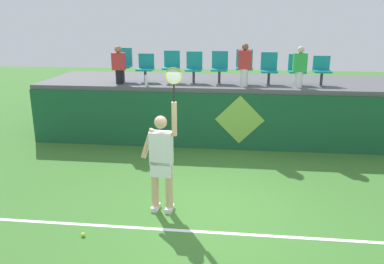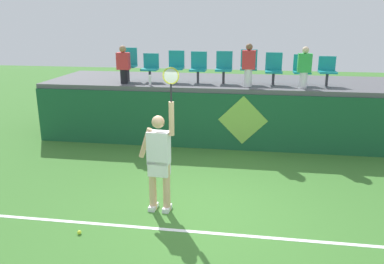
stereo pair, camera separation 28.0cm
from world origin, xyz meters
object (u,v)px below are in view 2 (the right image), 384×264
Objects in this scene: stadium_chair_6 at (274,68)px; stadium_chair_7 at (302,69)px; stadium_chair_1 at (150,66)px; stadium_chair_2 at (176,65)px; stadium_chair_8 at (327,70)px; tennis_ball at (79,232)px; spectator_2 at (123,64)px; stadium_chair_3 at (198,66)px; spectator_1 at (249,65)px; stadium_chair_4 at (224,66)px; tennis_player at (159,158)px; stadium_chair_5 at (249,65)px; spectator_0 at (304,67)px; stadium_chair_0 at (129,63)px; water_bottle at (150,80)px.

stadium_chair_6 is 0.73m from stadium_chair_7.
stadium_chair_2 reaches higher than stadium_chair_1.
stadium_chair_1 is 1.01× the size of stadium_chair_8.
spectator_2 reaches higher than tennis_ball.
stadium_chair_3 is 0.76× the size of spectator_1.
tennis_ball is 0.08× the size of stadium_chair_4.
stadium_chair_2 is 1.02× the size of stadium_chair_6.
stadium_chair_3 is at bearing -179.98° from stadium_chair_4.
stadium_chair_4 is at bearing 0.02° from stadium_chair_3.
stadium_chair_1 is (-1.29, 4.46, 1.04)m from tennis_player.
stadium_chair_5 is (1.37, -0.00, 0.06)m from stadium_chair_3.
stadium_chair_2 reaches higher than stadium_chair_7.
stadium_chair_4 is at bearing 179.78° from stadium_chair_8.
stadium_chair_1 is at bearing -179.88° from stadium_chair_5.
stadium_chair_5 is (2.54, 5.48, 2.08)m from tennis_ball.
spectator_0 is at bearing -12.58° from stadium_chair_4.
stadium_chair_0 is 0.84× the size of spectator_1.
spectator_0 is at bearing -6.27° from stadium_chair_1.
stadium_chair_4 is at bearing 179.95° from stadium_chair_5.
stadium_chair_3 is at bearing -179.97° from stadium_chair_6.
stadium_chair_0 is 0.88× the size of spectator_0.
stadium_chair_7 is (4.13, 0.00, 0.01)m from stadium_chair_1.
stadium_chair_5 is 0.82× the size of spectator_1.
stadium_chair_4 reaches higher than stadium_chair_6.
stadium_chair_8 is at bearing -0.60° from stadium_chair_7.
stadium_chair_3 is 0.98× the size of stadium_chair_4.
water_bottle is at bearing -160.41° from stadium_chair_4.
stadium_chair_4 is at bearing 19.59° from water_bottle.
tennis_player reaches higher than stadium_chair_6.
spectator_2 is (-0.83, 5.02, 2.10)m from tennis_ball.
spectator_2 reaches higher than stadium_chair_3.
spectator_0 is at bearing -90.00° from stadium_chair_7.
tennis_player reaches higher than stadium_chair_7.
stadium_chair_1 is 4.13m from stadium_chair_7.
stadium_chair_0 is 1.10× the size of stadium_chair_3.
tennis_player reaches higher than stadium_chair_0.
spectator_1 is (1.44, 4.00, 1.19)m from tennis_player.
stadium_chair_1 is (0.63, -0.01, -0.09)m from stadium_chair_0.
spectator_0 is at bearing -145.21° from stadium_chair_8.
tennis_player is 2.99× the size of stadium_chair_4.
stadium_chair_3 is 0.71m from stadium_chair_4.
tennis_ball is at bearing -114.81° from stadium_chair_5.
spectator_0 is 0.95× the size of spectator_1.
stadium_chair_6 is 0.83m from spectator_1.
water_bottle is at bearing -40.74° from stadium_chair_0.
tennis_player reaches higher than stadium_chair_2.
stadium_chair_5 is at bearing 0.12° from stadium_chair_1.
water_bottle is 0.95m from stadium_chair_2.
stadium_chair_8 is 5.43m from spectator_2.
tennis_player reaches higher than stadium_chair_8.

